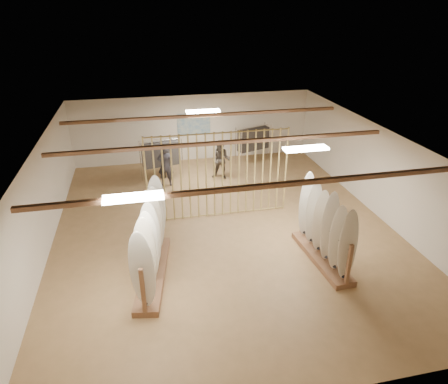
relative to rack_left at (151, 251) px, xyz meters
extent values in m
plane|color=#A17A4E|center=(2.25, 1.93, -0.73)|extent=(12.00, 12.00, 0.00)
plane|color=gray|center=(2.25, 1.93, 2.07)|extent=(12.00, 12.00, 0.00)
plane|color=silver|center=(2.25, 7.93, 0.67)|extent=(12.00, 0.00, 12.00)
plane|color=silver|center=(2.25, -4.07, 0.67)|extent=(12.00, 0.00, 12.00)
plane|color=silver|center=(-2.75, 1.93, 0.67)|extent=(0.00, 12.00, 12.00)
plane|color=silver|center=(7.25, 1.93, 0.67)|extent=(0.00, 12.00, 12.00)
cube|color=#8B5D3F|center=(2.25, 1.93, 1.99)|extent=(9.50, 6.12, 0.10)
cube|color=white|center=(2.25, 1.93, 2.01)|extent=(1.20, 0.35, 0.06)
cylinder|color=tan|center=(0.05, 2.73, 0.67)|extent=(0.05, 0.05, 2.78)
cylinder|color=tan|center=(0.30, 2.73, 0.67)|extent=(0.05, 0.05, 2.78)
cylinder|color=tan|center=(0.56, 2.73, 0.67)|extent=(0.05, 0.05, 2.78)
cylinder|color=tan|center=(0.82, 2.73, 0.67)|extent=(0.05, 0.05, 2.78)
cylinder|color=tan|center=(1.08, 2.73, 0.67)|extent=(0.05, 0.05, 2.78)
cylinder|color=tan|center=(1.34, 2.73, 0.67)|extent=(0.05, 0.05, 2.78)
cylinder|color=tan|center=(1.60, 2.73, 0.67)|extent=(0.05, 0.05, 2.78)
cylinder|color=tan|center=(1.86, 2.73, 0.67)|extent=(0.05, 0.05, 2.78)
cylinder|color=tan|center=(2.12, 2.73, 0.67)|extent=(0.05, 0.05, 2.78)
cylinder|color=tan|center=(2.38, 2.73, 0.67)|extent=(0.05, 0.05, 2.78)
cylinder|color=tan|center=(2.63, 2.73, 0.67)|extent=(0.05, 0.05, 2.78)
cylinder|color=tan|center=(2.89, 2.73, 0.67)|extent=(0.05, 0.05, 2.78)
cylinder|color=tan|center=(3.15, 2.73, 0.67)|extent=(0.05, 0.05, 2.78)
cylinder|color=tan|center=(3.41, 2.73, 0.67)|extent=(0.05, 0.05, 2.78)
cylinder|color=tan|center=(3.67, 2.73, 0.67)|extent=(0.05, 0.05, 2.78)
cylinder|color=tan|center=(3.93, 2.73, 0.67)|extent=(0.05, 0.05, 2.78)
cylinder|color=tan|center=(4.19, 2.73, 0.67)|extent=(0.05, 0.05, 2.78)
cylinder|color=tan|center=(4.45, 2.73, 0.67)|extent=(0.05, 0.05, 2.78)
cube|color=#2F69A7|center=(2.25, 7.91, 0.87)|extent=(1.40, 0.03, 0.90)
cube|color=#8B5D3F|center=(0.00, 0.00, -0.65)|extent=(1.10, 3.09, 0.16)
cylinder|color=black|center=(0.00, 0.00, 0.33)|extent=(0.53, 2.94, 0.01)
ellipsoid|color=white|center=(-0.23, -1.30, 0.41)|extent=(0.51, 0.15, 1.97)
ellipsoid|color=silver|center=(-0.15, -0.87, 0.41)|extent=(0.51, 0.15, 1.97)
ellipsoid|color=white|center=(-0.08, -0.43, 0.41)|extent=(0.51, 0.15, 1.97)
ellipsoid|color=white|center=(0.00, 0.00, 0.41)|extent=(0.51, 0.15, 1.97)
ellipsoid|color=silver|center=(0.08, 0.43, 0.41)|extent=(0.51, 0.15, 1.97)
ellipsoid|color=white|center=(0.15, 0.87, 0.41)|extent=(0.51, 0.15, 1.97)
ellipsoid|color=white|center=(0.23, 1.30, 0.41)|extent=(0.51, 0.15, 1.97)
cube|color=#8B5D3F|center=(4.43, -0.27, -0.65)|extent=(0.71, 2.56, 0.15)
cylinder|color=black|center=(4.43, -0.27, 0.29)|extent=(0.16, 2.48, 0.01)
ellipsoid|color=silver|center=(4.49, -1.34, 0.37)|extent=(0.49, 0.09, 1.89)
ellipsoid|color=silver|center=(4.47, -0.91, 0.37)|extent=(0.49, 0.09, 1.89)
ellipsoid|color=silver|center=(4.44, -0.49, 0.37)|extent=(0.49, 0.09, 1.89)
ellipsoid|color=silver|center=(4.42, -0.06, 0.37)|extent=(0.49, 0.09, 1.89)
ellipsoid|color=white|center=(4.39, 0.36, 0.37)|extent=(0.49, 0.09, 1.89)
ellipsoid|color=white|center=(4.36, 0.79, 0.37)|extent=(0.49, 0.09, 1.89)
cylinder|color=silver|center=(0.70, 5.99, 0.84)|extent=(1.48, 0.39, 0.03)
cube|color=black|center=(0.70, 5.99, 0.32)|extent=(1.45, 0.70, 0.92)
cylinder|color=silver|center=(0.70, 5.99, 0.08)|extent=(0.03, 0.03, 1.62)
cylinder|color=silver|center=(4.62, 7.03, 0.81)|extent=(1.41, 0.54, 0.03)
cube|color=black|center=(4.62, 7.03, 0.31)|extent=(1.43, 0.82, 0.91)
cylinder|color=silver|center=(4.62, 7.03, 0.07)|extent=(0.03, 0.03, 1.60)
imported|color=#27262E|center=(0.80, 5.44, 0.16)|extent=(0.72, 0.55, 1.79)
imported|color=#3C352F|center=(2.94, 5.64, 0.14)|extent=(1.04, 0.95, 1.73)
camera|label=1|loc=(-0.01, -8.38, 5.53)|focal=32.00mm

